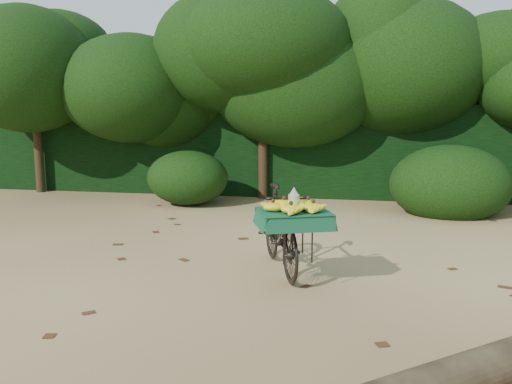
# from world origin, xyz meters

# --- Properties ---
(ground) EXTENTS (80.00, 80.00, 0.00)m
(ground) POSITION_xyz_m (0.00, 0.00, 0.00)
(ground) COLOR tan
(ground) RESTS_ON ground
(vendor_bicycle) EXTENTS (1.09, 1.74, 0.94)m
(vendor_bicycle) POSITION_xyz_m (-0.80, 0.68, 0.48)
(vendor_bicycle) COLOR black
(vendor_bicycle) RESTS_ON ground
(fallen_log) EXTENTS (3.14, 2.67, 0.28)m
(fallen_log) POSITION_xyz_m (1.02, -1.38, 0.14)
(fallen_log) COLOR brown
(fallen_log) RESTS_ON ground
(hedge_backdrop) EXTENTS (26.00, 1.80, 1.80)m
(hedge_backdrop) POSITION_xyz_m (0.00, 6.30, 0.90)
(hedge_backdrop) COLOR black
(hedge_backdrop) RESTS_ON ground
(tree_row) EXTENTS (14.50, 2.00, 4.00)m
(tree_row) POSITION_xyz_m (-0.65, 5.50, 2.00)
(tree_row) COLOR black
(tree_row) RESTS_ON ground
(bush_clumps) EXTENTS (8.80, 1.70, 0.90)m
(bush_clumps) POSITION_xyz_m (0.50, 4.30, 0.45)
(bush_clumps) COLOR black
(bush_clumps) RESTS_ON ground
(leaf_litter) EXTENTS (7.00, 7.30, 0.01)m
(leaf_litter) POSITION_xyz_m (0.00, 0.65, 0.01)
(leaf_litter) COLOR #4C2614
(leaf_litter) RESTS_ON ground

